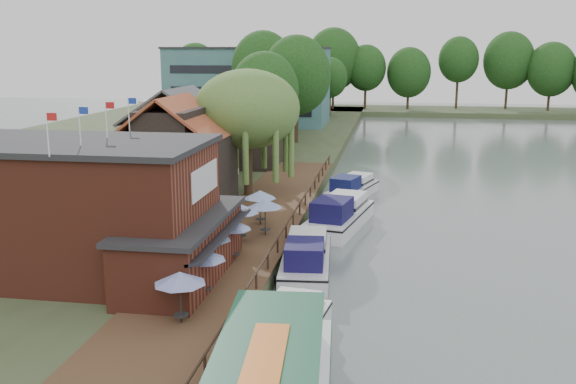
# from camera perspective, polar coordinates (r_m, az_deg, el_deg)

# --- Properties ---
(ground) EXTENTS (260.00, 260.00, 0.00)m
(ground) POSITION_cam_1_polar(r_m,az_deg,el_deg) (34.42, 6.70, -9.57)
(ground) COLOR slate
(ground) RESTS_ON ground
(land_bank) EXTENTS (50.00, 140.00, 1.00)m
(land_bank) POSITION_cam_1_polar(r_m,az_deg,el_deg) (74.86, -15.45, 2.58)
(land_bank) COLOR #384728
(land_bank) RESTS_ON ground
(quay_deck) EXTENTS (6.00, 50.00, 0.10)m
(quay_deck) POSITION_cam_1_polar(r_m,az_deg,el_deg) (44.50, -2.97, -2.91)
(quay_deck) COLOR #47301E
(quay_deck) RESTS_ON land_bank
(quay_rail) EXTENTS (0.20, 49.00, 1.00)m
(quay_rail) POSITION_cam_1_polar(r_m,az_deg,el_deg) (44.38, 0.58, -2.34)
(quay_rail) COLOR black
(quay_rail) RESTS_ON land_bank
(pub) EXTENTS (20.00, 11.00, 7.30)m
(pub) POSITION_cam_1_polar(r_m,az_deg,el_deg) (35.42, -16.43, -1.46)
(pub) COLOR maroon
(pub) RESTS_ON land_bank
(hotel_block) EXTENTS (25.40, 12.40, 12.30)m
(hotel_block) POSITION_cam_1_polar(r_m,az_deg,el_deg) (104.65, -3.50, 9.41)
(hotel_block) COLOR #38666B
(hotel_block) RESTS_ON land_bank
(cottage_a) EXTENTS (8.60, 7.60, 8.50)m
(cottage_a) POSITION_cam_1_polar(r_m,az_deg,el_deg) (49.27, -10.01, 3.43)
(cottage_a) COLOR black
(cottage_a) RESTS_ON land_bank
(cottage_b) EXTENTS (9.60, 8.60, 8.50)m
(cottage_b) POSITION_cam_1_polar(r_m,az_deg,el_deg) (59.60, -9.58, 5.01)
(cottage_b) COLOR beige
(cottage_b) RESTS_ON land_bank
(cottage_c) EXTENTS (7.60, 7.60, 8.50)m
(cottage_c) POSITION_cam_1_polar(r_m,az_deg,el_deg) (67.09, -3.83, 5.99)
(cottage_c) COLOR black
(cottage_c) RESTS_ON land_bank
(willow) EXTENTS (8.60, 8.60, 10.43)m
(willow) POSITION_cam_1_polar(r_m,az_deg,el_deg) (52.65, -3.60, 5.23)
(willow) COLOR #476B2D
(willow) RESTS_ON land_bank
(umbrella_0) EXTENTS (2.32, 2.32, 2.38)m
(umbrella_0) POSITION_cam_1_polar(r_m,az_deg,el_deg) (28.88, -9.54, -9.23)
(umbrella_0) COLOR navy
(umbrella_0) RESTS_ON quay_deck
(umbrella_1) EXTENTS (2.24, 2.24, 2.38)m
(umbrella_1) POSITION_cam_1_polar(r_m,az_deg,el_deg) (31.77, -7.51, -7.10)
(umbrella_1) COLOR #1C399A
(umbrella_1) RESTS_ON quay_deck
(umbrella_2) EXTENTS (2.05, 2.05, 2.38)m
(umbrella_2) POSITION_cam_1_polar(r_m,az_deg,el_deg) (34.84, -6.73, -5.29)
(umbrella_2) COLOR #1B4697
(umbrella_2) RESTS_ON quay_deck
(umbrella_3) EXTENTS (2.06, 2.06, 2.38)m
(umbrella_3) POSITION_cam_1_polar(r_m,az_deg,el_deg) (36.80, -4.84, -4.27)
(umbrella_3) COLOR navy
(umbrella_3) RESTS_ON quay_deck
(umbrella_4) EXTENTS (2.33, 2.33, 2.38)m
(umbrella_4) POSITION_cam_1_polar(r_m,az_deg,el_deg) (40.38, -4.21, -2.73)
(umbrella_4) COLOR #1B3D95
(umbrella_4) RESTS_ON quay_deck
(umbrella_5) EXTENTS (2.28, 2.28, 2.38)m
(umbrella_5) POSITION_cam_1_polar(r_m,az_deg,el_deg) (41.62, -2.04, -2.24)
(umbrella_5) COLOR navy
(umbrella_5) RESTS_ON quay_deck
(umbrella_6) EXTENTS (2.27, 2.27, 2.38)m
(umbrella_6) POSITION_cam_1_polar(r_m,az_deg,el_deg) (44.17, -2.49, -1.37)
(umbrella_6) COLOR navy
(umbrella_6) RESTS_ON quay_deck
(cruiser_0) EXTENTS (4.14, 9.38, 2.17)m
(cruiser_0) POSITION_cam_1_polar(r_m,az_deg,el_deg) (28.56, -0.42, -11.93)
(cruiser_0) COLOR white
(cruiser_0) RESTS_ON ground
(cruiser_1) EXTENTS (3.95, 9.94, 2.35)m
(cruiser_1) POSITION_cam_1_polar(r_m,az_deg,el_deg) (38.06, 1.63, -5.42)
(cruiser_1) COLOR silver
(cruiser_1) RESTS_ON ground
(cruiser_2) EXTENTS (5.38, 11.03, 2.59)m
(cruiser_2) POSITION_cam_1_polar(r_m,az_deg,el_deg) (47.37, 4.61, -1.67)
(cruiser_2) COLOR silver
(cruiser_2) RESTS_ON ground
(cruiser_3) EXTENTS (5.36, 9.46, 2.15)m
(cruiser_3) POSITION_cam_1_polar(r_m,az_deg,el_deg) (57.36, 5.74, 0.60)
(cruiser_3) COLOR silver
(cruiser_3) RESTS_ON ground
(bank_tree_0) EXTENTS (7.97, 7.97, 11.75)m
(bank_tree_0) POSITION_cam_1_polar(r_m,az_deg,el_deg) (74.76, -2.08, 7.94)
(bank_tree_0) COLOR #143811
(bank_tree_0) RESTS_ON land_bank
(bank_tree_1) EXTENTS (8.83, 8.83, 13.76)m
(bank_tree_1) POSITION_cam_1_polar(r_m,az_deg,el_deg) (83.35, 0.77, 9.12)
(bank_tree_1) COLOR #143811
(bank_tree_1) RESTS_ON land_bank
(bank_tree_2) EXTENTS (8.90, 8.90, 14.54)m
(bank_tree_2) POSITION_cam_1_polar(r_m,az_deg,el_deg) (92.33, -2.21, 9.69)
(bank_tree_2) COLOR #143811
(bank_tree_2) RESTS_ON land_bank
(bank_tree_3) EXTENTS (8.57, 8.57, 12.36)m
(bank_tree_3) POSITION_cam_1_polar(r_m,az_deg,el_deg) (112.56, 1.02, 9.66)
(bank_tree_3) COLOR #143811
(bank_tree_3) RESTS_ON land_bank
(bank_tree_4) EXTENTS (6.33, 6.33, 10.54)m
(bank_tree_4) POSITION_cam_1_polar(r_m,az_deg,el_deg) (117.49, 3.74, 9.32)
(bank_tree_4) COLOR #143811
(bank_tree_4) RESTS_ON land_bank
(bank_tree_5) EXTENTS (7.71, 7.71, 13.22)m
(bank_tree_5) POSITION_cam_1_polar(r_m,az_deg,el_deg) (126.98, 0.42, 10.19)
(bank_tree_5) COLOR #143811
(bank_tree_5) RESTS_ON land_bank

